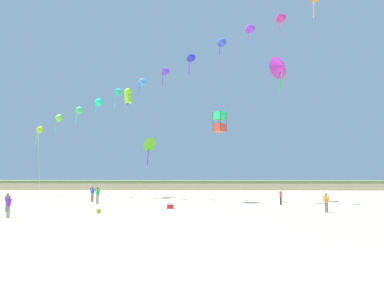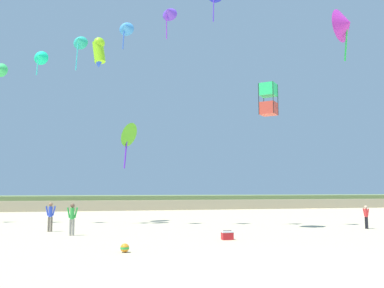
# 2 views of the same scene
# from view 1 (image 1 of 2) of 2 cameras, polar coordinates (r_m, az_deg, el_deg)

# --- Properties ---
(ground_plane) EXTENTS (240.00, 240.00, 0.00)m
(ground_plane) POSITION_cam_1_polar(r_m,az_deg,el_deg) (19.36, -6.57, -14.79)
(ground_plane) COLOR beige
(dune_ridge) EXTENTS (120.00, 8.93, 1.74)m
(dune_ridge) POSITION_cam_1_polar(r_m,az_deg,el_deg) (60.87, -1.05, -7.77)
(dune_ridge) COLOR #BFAE8B
(dune_ridge) RESTS_ON ground
(person_near_left) EXTENTS (0.54, 0.23, 1.54)m
(person_near_left) POSITION_cam_1_polar(r_m,az_deg,el_deg) (24.99, -31.56, -9.87)
(person_near_left) COLOR gray
(person_near_left) RESTS_ON ground
(person_near_right) EXTENTS (0.23, 0.52, 1.49)m
(person_near_right) POSITION_cam_1_polar(r_m,az_deg,el_deg) (28.89, -31.72, -9.24)
(person_near_right) COLOR #474C56
(person_near_right) RESTS_ON ground
(person_mid_center) EXTENTS (0.55, 0.21, 1.56)m
(person_mid_center) POSITION_cam_1_polar(r_m,az_deg,el_deg) (26.53, 24.19, -9.89)
(person_mid_center) COLOR #726656
(person_mid_center) RESTS_ON ground
(person_far_left) EXTENTS (0.62, 0.24, 1.76)m
(person_far_left) POSITION_cam_1_polar(r_m,az_deg,el_deg) (32.37, -17.55, -9.07)
(person_far_left) COLOR gray
(person_far_left) RESTS_ON ground
(person_far_right) EXTENTS (0.62, 0.24, 1.75)m
(person_far_right) POSITION_cam_1_polar(r_m,az_deg,el_deg) (35.13, -18.43, -8.77)
(person_far_right) COLOR #726656
(person_far_right) RESTS_ON ground
(person_far_center) EXTENTS (0.20, 0.53, 1.50)m
(person_far_center) POSITION_cam_1_polar(r_m,az_deg,el_deg) (31.29, 16.54, -9.51)
(person_far_center) COLOR black
(person_far_center) RESTS_ON ground
(kite_banner_string) EXTENTS (39.53, 15.93, 22.48)m
(kite_banner_string) POSITION_cam_1_polar(r_m,az_deg,el_deg) (37.29, -5.21, 14.14)
(kite_banner_string) COLOR #9FD615
(large_kite_low_lead) EXTENTS (1.48, 1.48, 2.17)m
(large_kite_low_lead) POSITION_cam_1_polar(r_m,az_deg,el_deg) (32.61, 5.28, 4.23)
(large_kite_low_lead) COLOR #DC4736
(large_kite_mid_trail) EXTENTS (2.74, 2.17, 4.27)m
(large_kite_mid_trail) POSITION_cam_1_polar(r_m,az_deg,el_deg) (36.64, 16.50, 13.94)
(large_kite_mid_trail) COLOR #CF30BC
(large_kite_high_solo) EXTENTS (2.27, 2.37, 3.88)m
(large_kite_high_solo) POSITION_cam_1_polar(r_m,az_deg,el_deg) (40.50, -8.35, -0.02)
(large_kite_high_solo) COLOR #58BF23
(large_kite_outer_drift) EXTENTS (1.35, 1.34, 2.36)m
(large_kite_outer_drift) POSITION_cam_1_polar(r_m,az_deg,el_deg) (39.73, -12.14, 8.85)
(large_kite_outer_drift) COLOR #9AF21F
(beach_cooler) EXTENTS (0.58, 0.41, 0.46)m
(beach_cooler) POSITION_cam_1_polar(r_m,az_deg,el_deg) (27.07, -4.15, -11.75)
(beach_cooler) COLOR red
(beach_cooler) RESTS_ON ground
(beach_ball) EXTENTS (0.36, 0.36, 0.36)m
(beach_ball) POSITION_cam_1_polar(r_m,az_deg,el_deg) (25.22, -17.38, -12.03)
(beach_ball) COLOR orange
(beach_ball) RESTS_ON ground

